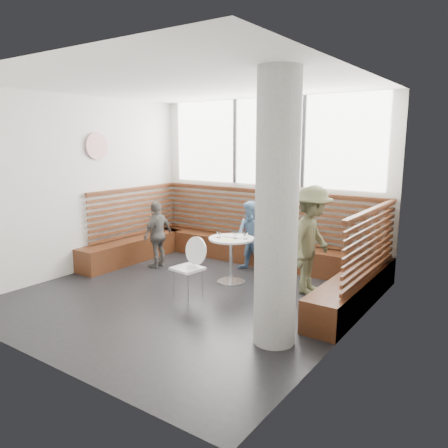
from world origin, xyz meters
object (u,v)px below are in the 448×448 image
Objects in this scene: cafe_table at (231,251)px; child_left at (158,234)px; adult_man at (312,240)px; child_back at (252,237)px; concrete_column at (277,212)px; cafe_chair at (190,262)px.

cafe_table is 0.62× the size of child_left.
child_back is (-1.36, 0.42, -0.20)m from adult_man.
child_left is (-3.37, 1.56, -0.97)m from concrete_column.
adult_man reaches higher than child_back.
concrete_column reaches higher than cafe_chair.
cafe_table is 0.85× the size of cafe_chair.
cafe_table is at bearing 136.95° from concrete_column.
child_back is at bearing 71.09° from adult_man.
adult_man is 3.04m from child_left.
child_left is at bearing -150.76° from child_back.
child_back is at bearing 92.86° from cafe_chair.
cafe_chair is 1.94m from adult_man.
concrete_column reaches higher than adult_man.
concrete_column is 2.43× the size of child_back.
cafe_chair is (-1.85, 0.68, -1.06)m from concrete_column.
child_back is 1.04× the size of child_left.
concrete_column is at bearing -170.75° from adult_man.
concrete_column is at bearing -48.09° from child_back.
cafe_chair is at bearing -89.42° from child_back.
adult_man is at bearing -12.13° from child_back.
cafe_table is 0.60× the size of child_back.
child_back is at bearing 92.89° from cafe_table.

